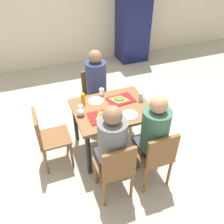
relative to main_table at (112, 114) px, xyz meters
The scene contains 23 objects.
ground_plane 0.64m from the main_table, ahead, with size 10.00×10.00×0.02m, color #B2AD9E.
back_wall 3.29m from the main_table, 90.00° to the left, with size 10.00×0.10×2.80m, color beige.
main_table is the anchor object (origin of this frame).
chair_near_left 0.85m from the main_table, 107.86° to the right, with size 0.40×0.40×0.87m.
chair_near_right 0.85m from the main_table, 72.14° to the right, with size 0.40×0.40×0.87m.
chair_far_side 0.81m from the main_table, 90.00° to the left, with size 0.40×0.40×0.87m.
chair_left_end 0.91m from the main_table, behind, with size 0.40×0.40×0.87m.
person_in_red 0.72m from the main_table, 111.35° to the right, with size 0.32×0.42×1.28m.
person_in_brown_jacket 0.72m from the main_table, 68.65° to the right, with size 0.32×0.42×1.28m.
person_far_side 0.67m from the main_table, 90.00° to the left, with size 0.32×0.42×1.28m.
tray_red_near 0.26m from the main_table, 141.09° to the right, with size 0.36×0.26×0.02m, color red.
tray_red_far 0.25m from the main_table, 34.68° to the left, with size 0.36×0.26×0.02m, color red.
paper_plate_center 0.30m from the main_table, 124.05° to the left, with size 0.22×0.22×0.01m, color white.
paper_plate_near_edge 0.30m from the main_table, 55.95° to the right, with size 0.22×0.22×0.01m, color white.
pizza_slice_a 0.27m from the main_table, 134.04° to the right, with size 0.21×0.24×0.02m.
pizza_slice_b 0.24m from the main_table, 39.33° to the left, with size 0.27×0.24×0.02m.
plastic_cup_a 0.39m from the main_table, 94.17° to the left, with size 0.07×0.07×0.10m, color white.
plastic_cup_b 0.39m from the main_table, 85.83° to the right, with size 0.07×0.07×0.10m, color white.
plastic_cup_c 0.44m from the main_table, behind, with size 0.07×0.07×0.10m, color white.
soda_can 0.47m from the main_table, ahead, with size 0.07×0.07×0.12m, color #B7BCC6.
condiment_bottle 0.44m from the main_table, 145.66° to the left, with size 0.06×0.06×0.16m, color orange.
foil_bundle 0.46m from the main_table, behind, with size 0.10×0.10×0.10m, color silver.
drink_fridge 3.29m from the main_table, 60.43° to the left, with size 0.70×0.60×1.90m, color #14194C.
Camera 1 is at (-0.90, -2.38, 2.57)m, focal length 37.40 mm.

